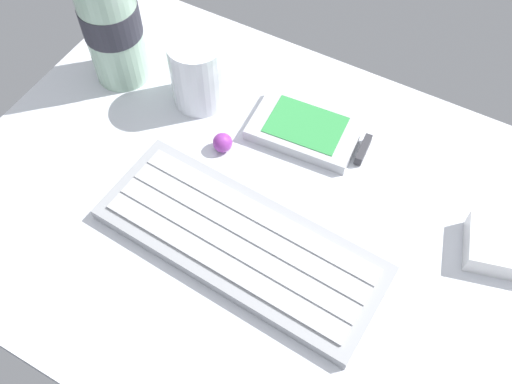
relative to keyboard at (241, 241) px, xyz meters
The scene contains 7 objects.
ground_plane 4.78cm from the keyboard, 100.36° to the left, with size 64.00×48.00×2.80cm.
keyboard is the anchor object (origin of this frame).
handheld_device 16.10cm from the keyboard, 90.49° to the left, with size 13.19×8.49×1.50cm.
juice_cup 20.62cm from the keyboard, 133.33° to the left, with size 6.40×6.40×8.50cm.
water_bottle 29.25cm from the keyboard, 150.60° to the left, with size 6.73×6.73×20.80cm.
charger_block 25.64cm from the keyboard, 27.04° to the left, with size 7.00×5.60×2.40cm, color white.
trackball_mouse 12.36cm from the keyboard, 129.12° to the left, with size 2.20×2.20×2.20cm, color purple.
Camera 1 is at (14.97, -26.93, 50.03)cm, focal length 39.54 mm.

